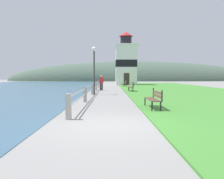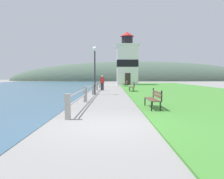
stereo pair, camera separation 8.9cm
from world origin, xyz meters
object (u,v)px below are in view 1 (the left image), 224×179
object	(u,v)px
park_bench_near	(154,98)
lamp_post	(94,62)
park_bench_midway	(132,86)
person_strolling	(101,82)
lighthouse	(126,62)
park_bench_far	(125,83)

from	to	relation	value
park_bench_near	lamp_post	size ratio (longest dim) A/B	0.46
park_bench_midway	person_strolling	xyz separation A→B (m)	(-3.04, 2.06, 0.35)
lighthouse	park_bench_midway	bearing A→B (deg)	-92.08
park_bench_midway	person_strolling	distance (m)	3.68
lighthouse	lamp_post	world-z (taller)	lighthouse
park_bench_far	lighthouse	distance (m)	6.81
park_bench_midway	park_bench_near	bearing A→B (deg)	91.97
park_bench_far	lamp_post	xyz separation A→B (m)	(-3.44, -13.33, 2.20)
person_strolling	park_bench_far	bearing A→B (deg)	-0.65
lighthouse	lamp_post	size ratio (longest dim) A/B	2.27
park_bench_midway	lamp_post	distance (m)	5.09
lighthouse	lamp_post	bearing A→B (deg)	-101.77
park_bench_near	park_bench_midway	world-z (taller)	same
lighthouse	person_strolling	xyz separation A→B (m)	(-3.62, -14.12, -2.99)
park_bench_near	lighthouse	bearing A→B (deg)	-91.73
park_bench_midway	park_bench_far	size ratio (longest dim) A/B	0.97
lamp_post	park_bench_far	bearing A→B (deg)	75.53
park_bench_near	lamp_post	distance (m)	9.09
park_bench_midway	lighthouse	size ratio (longest dim) A/B	0.18
park_bench_far	lighthouse	bearing A→B (deg)	-99.63
park_bench_near	lamp_post	world-z (taller)	lamp_post
lighthouse	person_strolling	world-z (taller)	lighthouse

